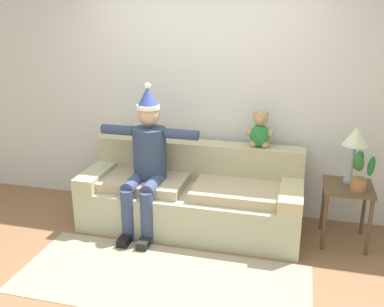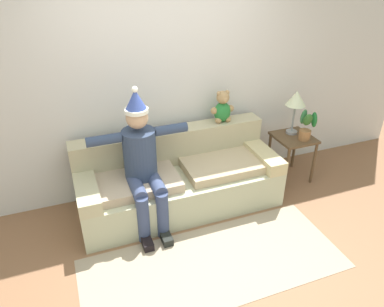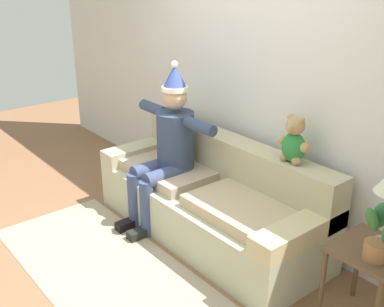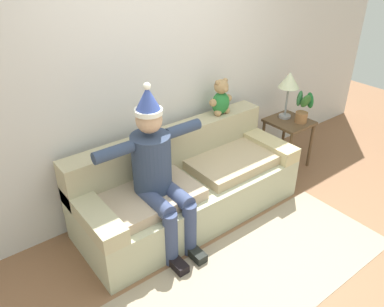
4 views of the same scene
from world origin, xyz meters
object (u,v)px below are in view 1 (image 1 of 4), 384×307
couch (192,196)px  side_table (347,196)px  teddy_bear (260,131)px  table_lamp (356,139)px  person_seated (147,158)px  potted_plant (361,172)px

couch → side_table: (1.52, 0.02, 0.16)m
teddy_bear → table_lamp: (0.90, -0.14, 0.02)m
side_table → couch: bearing=-179.4°
couch → person_seated: size_ratio=1.49×
person_seated → potted_plant: size_ratio=3.95×
table_lamp → potted_plant: bearing=-75.5°
person_seated → table_lamp: 2.01m
table_lamp → potted_plant: 0.33m
side_table → potted_plant: bearing=-54.6°
teddy_bear → potted_plant: teddy_bear is taller
person_seated → potted_plant: bearing=2.1°
person_seated → teddy_bear: 1.18m
couch → teddy_bear: size_ratio=5.85×
person_seated → teddy_bear: person_seated is taller
teddy_bear → side_table: 1.05m
couch → table_lamp: table_lamp is taller
potted_plant → person_seated: bearing=-177.9°
couch → person_seated: person_seated is taller
teddy_bear → couch: bearing=-158.5°
person_seated → table_lamp: person_seated is taller
couch → table_lamp: bearing=4.1°
potted_plant → table_lamp: bearing=104.5°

